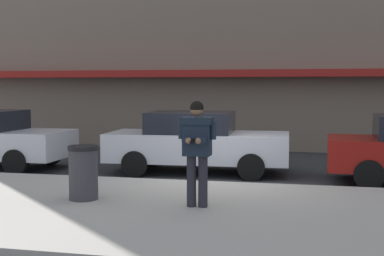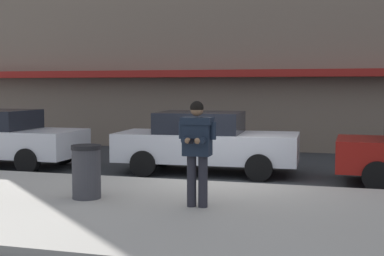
{
  "view_description": "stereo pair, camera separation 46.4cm",
  "coord_description": "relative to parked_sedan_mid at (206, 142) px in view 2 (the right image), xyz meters",
  "views": [
    {
      "loc": [
        2.02,
        -11.44,
        2.2
      ],
      "look_at": [
        0.05,
        -2.73,
        1.49
      ],
      "focal_mm": 50.0,
      "sensor_mm": 36.0,
      "label": 1
    },
    {
      "loc": [
        2.47,
        -11.33,
        2.2
      ],
      "look_at": [
        0.05,
        -2.73,
        1.49
      ],
      "focal_mm": 50.0,
      "sensor_mm": 36.0,
      "label": 2
    }
  ],
  "objects": [
    {
      "name": "ground_plane",
      "position": [
        0.82,
        -1.59,
        -0.79
      ],
      "size": [
        80.0,
        80.0,
        0.0
      ],
      "primitive_type": "plane",
      "color": "#2B2D30"
    },
    {
      "name": "sidewalk",
      "position": [
        1.82,
        -4.44,
        -0.72
      ],
      "size": [
        32.0,
        5.3,
        0.14
      ],
      "primitive_type": "cube",
      "color": "#A8A399",
      "rests_on": "ground"
    },
    {
      "name": "parked_sedan_mid",
      "position": [
        0.0,
        0.0,
        0.0
      ],
      "size": [
        4.57,
        2.08,
        1.54
      ],
      "color": "silver",
      "rests_on": "ground"
    },
    {
      "name": "man_texting_on_phone",
      "position": [
        0.94,
        -4.28,
        0.46
      ],
      "size": [
        0.65,
        0.58,
        1.81
      ],
      "color": "#23232B",
      "rests_on": "sidewalk"
    },
    {
      "name": "curb_paint_line",
      "position": [
        1.82,
        -1.54,
        -0.79
      ],
      "size": [
        28.0,
        0.12,
        0.01
      ],
      "primitive_type": "cube",
      "color": "silver",
      "rests_on": "ground"
    },
    {
      "name": "trash_bin",
      "position": [
        -1.19,
        -4.15,
        -0.16
      ],
      "size": [
        0.55,
        0.55,
        0.98
      ],
      "color": "#38383D",
      "rests_on": "sidewalk"
    }
  ]
}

